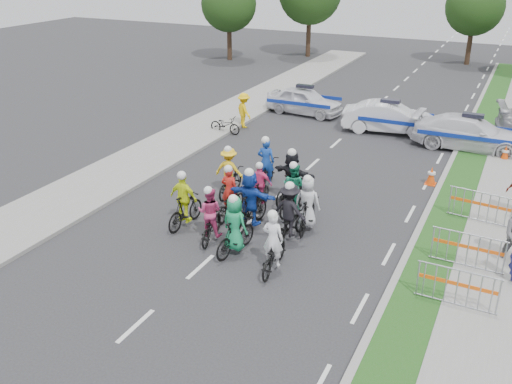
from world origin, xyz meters
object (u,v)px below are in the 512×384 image
at_px(rider_5, 250,203).
at_px(barrier_2, 480,208).
at_px(police_car_0, 304,101).
at_px(police_car_2, 470,133).
at_px(rider_4, 290,218).
at_px(rider_11, 292,181).
at_px(tree_0, 229,4).
at_px(cone_1, 505,154).
at_px(marshal_hiviz, 244,110).
at_px(tree_4, 475,6).
at_px(rider_6, 230,200).
at_px(police_car_1, 389,118).
at_px(barrier_0, 457,289).
at_px(rider_8, 294,194).
at_px(cone_0, 431,176).
at_px(rider_12, 266,171).
at_px(rider_3, 185,205).
at_px(parked_bike, 225,125).
at_px(rider_10, 230,176).
at_px(rider_0, 273,250).
at_px(rider_2, 211,220).
at_px(rider_1, 235,231).
at_px(rider_7, 307,209).
at_px(barrier_1, 467,252).
at_px(rider_9, 260,190).

bearing_deg(rider_5, barrier_2, -146.56).
bearing_deg(police_car_0, police_car_2, -97.39).
bearing_deg(rider_4, rider_11, -59.72).
bearing_deg(tree_0, police_car_2, -35.98).
xyz_separation_m(police_car_2, cone_1, (1.55, -1.02, -0.38)).
height_order(rider_4, barrier_2, rider_4).
height_order(marshal_hiviz, cone_1, marshal_hiviz).
bearing_deg(tree_4, rider_6, -96.93).
bearing_deg(police_car_1, barrier_0, -169.68).
distance_m(rider_8, barrier_2, 5.97).
relative_size(police_car_0, cone_0, 5.86).
distance_m(rider_11, rider_12, 1.66).
bearing_deg(barrier_0, rider_3, 173.44).
xyz_separation_m(police_car_1, tree_0, (-15.71, 13.27, 3.47)).
distance_m(parked_bike, tree_4, 24.59).
distance_m(police_car_1, barrier_0, 14.61).
xyz_separation_m(marshal_hiviz, barrier_0, (11.59, -11.44, -0.29)).
height_order(rider_4, rider_10, rider_4).
relative_size(rider_6, police_car_2, 0.38).
distance_m(rider_0, rider_6, 3.61).
xyz_separation_m(rider_11, barrier_2, (6.04, 1.11, -0.29)).
distance_m(police_car_1, police_car_2, 3.92).
bearing_deg(parked_bike, police_car_0, -20.29).
bearing_deg(rider_2, rider_1, 146.30).
distance_m(rider_5, barrier_0, 6.75).
height_order(rider_5, tree_0, tree_0).
bearing_deg(rider_2, rider_8, -130.15).
height_order(rider_1, parked_bike, rider_1).
bearing_deg(rider_11, police_car_1, -84.46).
relative_size(rider_3, cone_0, 2.75).
bearing_deg(barrier_2, rider_0, -131.36).
distance_m(rider_2, cone_1, 13.59).
height_order(rider_5, rider_11, rider_5).
height_order(rider_7, cone_0, rider_7).
distance_m(rider_12, barrier_1, 7.98).
bearing_deg(rider_7, police_car_0, -74.69).
bearing_deg(rider_10, rider_3, 84.17).
bearing_deg(rider_7, rider_0, 84.40).
distance_m(rider_7, barrier_2, 5.57).
bearing_deg(barrier_0, rider_6, 163.59).
distance_m(rider_6, marshal_hiviz, 10.13).
bearing_deg(tree_0, rider_12, -58.91).
bearing_deg(barrier_0, cone_1, 88.23).
relative_size(rider_4, barrier_2, 1.00).
xyz_separation_m(rider_9, cone_1, (7.23, 8.52, -0.32)).
height_order(rider_5, rider_6, rider_5).
distance_m(barrier_1, tree_0, 32.61).
height_order(rider_0, rider_7, rider_7).
relative_size(rider_9, barrier_0, 0.85).
xyz_separation_m(rider_10, rider_12, (0.89, 1.20, -0.07)).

